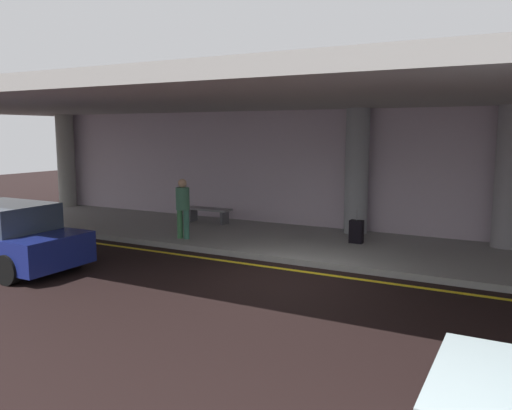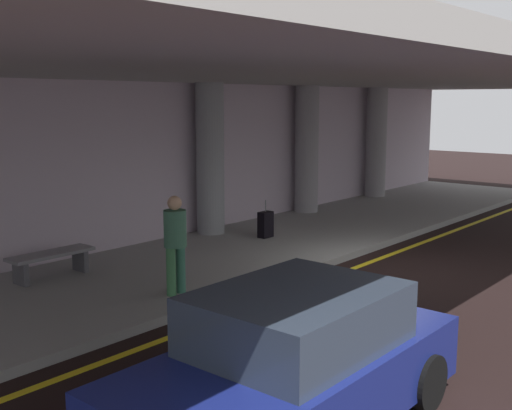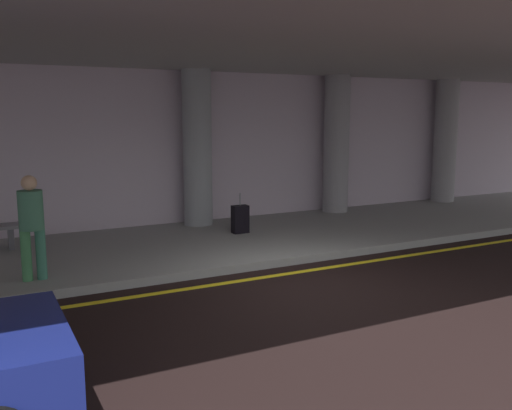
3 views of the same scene
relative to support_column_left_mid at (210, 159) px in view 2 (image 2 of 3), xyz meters
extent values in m
plane|color=black|center=(0.00, -4.78, -1.97)|extent=(60.00, 60.00, 0.00)
cube|color=gray|center=(0.00, -1.68, -1.90)|extent=(26.00, 4.20, 0.15)
cube|color=yellow|center=(0.00, -4.21, -1.97)|extent=(26.00, 0.14, 0.01)
cylinder|color=gray|center=(0.00, 0.00, 0.00)|extent=(0.68, 0.68, 3.65)
cylinder|color=gray|center=(4.00, 0.00, 0.00)|extent=(0.68, 0.68, 3.65)
cylinder|color=gray|center=(8.00, 0.00, 0.00)|extent=(0.68, 0.68, 3.65)
cube|color=#9D9B97|center=(0.00, -2.18, 1.97)|extent=(28.00, 13.20, 0.30)
cube|color=#B8A8B7|center=(0.00, 0.57, -0.07)|extent=(26.00, 0.30, 3.80)
cube|color=navy|center=(-6.17, -7.15, -1.42)|extent=(4.10, 1.80, 0.70)
cube|color=#2D3847|center=(-6.07, -7.15, -0.77)|extent=(2.10, 1.60, 0.60)
cylinder|color=black|center=(-4.82, -6.30, -1.65)|extent=(0.64, 0.22, 0.64)
cylinder|color=black|center=(-4.82, -8.00, -1.65)|extent=(0.64, 0.22, 0.64)
cylinder|color=#3B7848|center=(-4.12, -3.09, -1.42)|extent=(0.16, 0.16, 0.82)
cylinder|color=#346F58|center=(-3.90, -3.09, -1.42)|extent=(0.16, 0.16, 0.82)
cylinder|color=#3A6D53|center=(-4.01, -3.09, -0.69)|extent=(0.38, 0.38, 0.62)
sphere|color=tan|center=(-4.01, -3.09, -0.26)|extent=(0.24, 0.24, 0.24)
cube|color=black|center=(0.46, -1.37, -1.51)|extent=(0.36, 0.22, 0.62)
cylinder|color=slate|center=(0.46, -1.37, -1.06)|extent=(0.02, 0.02, 0.28)
cube|color=slate|center=(-4.81, -0.60, -1.38)|extent=(1.60, 0.50, 0.06)
cube|color=#4C4C51|center=(-5.43, -0.60, -1.61)|extent=(0.10, 0.40, 0.42)
cube|color=#4C4C51|center=(-4.19, -0.60, -1.61)|extent=(0.10, 0.40, 0.42)
camera|label=1|loc=(4.52, -14.65, 1.14)|focal=36.20mm
camera|label=2|loc=(-11.11, -10.87, 1.43)|focal=44.93mm
camera|label=3|loc=(-4.79, -12.30, 0.77)|focal=38.87mm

